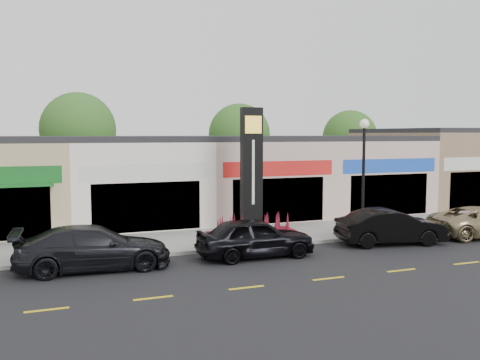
{
  "coord_description": "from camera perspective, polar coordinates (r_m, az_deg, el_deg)",
  "views": [
    {
      "loc": [
        -5.68,
        -17.85,
        4.92
      ],
      "look_at": [
        2.35,
        4.0,
        2.81
      ],
      "focal_mm": 38.0,
      "sensor_mm": 36.0,
      "label": 1
    }
  ],
  "objects": [
    {
      "name": "sidewalk",
      "position": [
        23.42,
        -5.75,
        -6.78
      ],
      "size": [
        52.0,
        4.3,
        0.15
      ],
      "primitive_type": "cube",
      "color": "gray",
      "rests_on": "ground"
    },
    {
      "name": "shop_pink_e",
      "position": [
        34.59,
        11.58,
        0.9
      ],
      "size": [
        7.0,
        10.01,
        4.8
      ],
      "color": "#CFAC9D",
      "rests_on": "ground"
    },
    {
      "name": "tree_rear_mid",
      "position": [
        39.78,
        -0.07,
        5.14
      ],
      "size": [
        4.8,
        4.8,
        7.29
      ],
      "color": "#382619",
      "rests_on": "ground"
    },
    {
      "name": "shop_pink_w",
      "position": [
        31.48,
        0.68,
        0.59
      ],
      "size": [
        7.0,
        10.01,
        4.8
      ],
      "color": "#CFAC9D",
      "rests_on": "ground"
    },
    {
      "name": "car_black_conv",
      "position": [
        23.72,
        16.6,
        -5.06
      ],
      "size": [
        2.46,
        5.01,
        1.58
      ],
      "primitive_type": "imported",
      "rotation": [
        0.0,
        0.0,
        1.4
      ],
      "color": "black",
      "rests_on": "ground"
    },
    {
      "name": "lamp_east_near",
      "position": [
        24.56,
        13.71,
        1.67
      ],
      "size": [
        0.44,
        0.44,
        5.47
      ],
      "color": "black",
      "rests_on": "sidewalk"
    },
    {
      "name": "car_dark_sedan",
      "position": [
        19.33,
        -16.14,
        -7.31
      ],
      "size": [
        2.44,
        5.61,
        1.61
      ],
      "primitive_type": "imported",
      "rotation": [
        0.0,
        0.0,
        1.54
      ],
      "color": "black",
      "rests_on": "ground"
    },
    {
      "name": "shop_tan",
      "position": [
        38.72,
        20.43,
        1.5
      ],
      "size": [
        7.0,
        10.01,
        5.3
      ],
      "color": "#88734F",
      "rests_on": "ground"
    },
    {
      "name": "shop_cream",
      "position": [
        29.73,
        -12.03,
        0.21
      ],
      "size": [
        7.0,
        10.01,
        4.8
      ],
      "color": "white",
      "rests_on": "ground"
    },
    {
      "name": "pylon_sign",
      "position": [
        23.84,
        1.3,
        -1.18
      ],
      "size": [
        4.2,
        1.3,
        6.0
      ],
      "color": "#590F16",
      "rests_on": "sidewalk"
    },
    {
      "name": "curb",
      "position": [
        21.3,
        -4.22,
        -7.97
      ],
      "size": [
        52.0,
        0.2,
        0.15
      ],
      "primitive_type": "cube",
      "color": "gray",
      "rests_on": "ground"
    },
    {
      "name": "ground",
      "position": [
        19.37,
        -2.48,
        -9.53
      ],
      "size": [
        120.0,
        120.0,
        0.0
      ],
      "primitive_type": "plane",
      "color": "black",
      "rests_on": "ground"
    },
    {
      "name": "tree_rear_west",
      "position": [
        37.39,
        -17.69,
        5.4
      ],
      "size": [
        5.2,
        5.2,
        7.83
      ],
      "color": "#382619",
      "rests_on": "ground"
    },
    {
      "name": "tree_rear_east",
      "position": [
        44.22,
        12.23,
        4.69
      ],
      "size": [
        4.6,
        4.6,
        6.94
      ],
      "color": "#382619",
      "rests_on": "ground"
    },
    {
      "name": "car_black_sedan",
      "position": [
        20.4,
        1.73,
        -6.45
      ],
      "size": [
        1.94,
        4.74,
        1.61
      ],
      "primitive_type": "imported",
      "rotation": [
        0.0,
        0.0,
        1.56
      ],
      "color": "black",
      "rests_on": "ground"
    }
  ]
}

